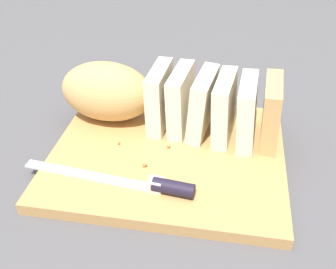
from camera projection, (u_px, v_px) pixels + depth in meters
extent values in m
plane|color=#4C4C51|center=(168.00, 159.00, 0.65)|extent=(3.00, 3.00, 0.00)
cube|color=tan|center=(168.00, 154.00, 0.65)|extent=(0.37, 0.32, 0.02)
ellipsoid|color=tan|center=(107.00, 91.00, 0.69)|extent=(0.17, 0.12, 0.10)
cube|color=#F2E8CC|center=(160.00, 97.00, 0.68)|extent=(0.03, 0.10, 0.10)
cube|color=#F2E8CC|center=(181.00, 100.00, 0.67)|extent=(0.04, 0.10, 0.10)
cube|color=#F2E8CC|center=(202.00, 104.00, 0.66)|extent=(0.04, 0.10, 0.10)
cube|color=#F2E8CC|center=(225.00, 108.00, 0.65)|extent=(0.04, 0.10, 0.10)
cube|color=#F2E8CC|center=(247.00, 112.00, 0.64)|extent=(0.04, 0.10, 0.11)
cube|color=tan|center=(271.00, 112.00, 0.64)|extent=(0.04, 0.10, 0.10)
cube|color=silver|center=(88.00, 175.00, 0.59)|extent=(0.20, 0.04, 0.00)
cylinder|color=black|center=(173.00, 188.00, 0.55)|extent=(0.06, 0.03, 0.02)
cube|color=silver|center=(153.00, 184.00, 0.56)|extent=(0.02, 0.02, 0.02)
sphere|color=#A8753D|center=(172.00, 147.00, 0.64)|extent=(0.01, 0.01, 0.01)
sphere|color=#A8753D|center=(119.00, 142.00, 0.65)|extent=(0.00, 0.00, 0.00)
sphere|color=#A8753D|center=(145.00, 165.00, 0.60)|extent=(0.01, 0.01, 0.01)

